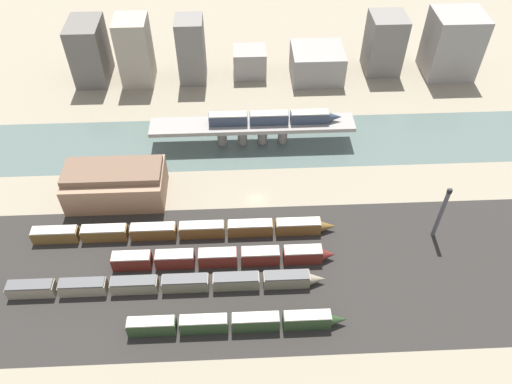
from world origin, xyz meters
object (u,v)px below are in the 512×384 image
(signal_tower, at_px, (441,213))
(train_on_bridge, at_px, (274,118))
(train_yard_far, at_px, (222,257))
(train_yard_outer, at_px, (183,230))
(train_yard_mid, at_px, (166,284))
(warehouse_building, at_px, (116,183))
(train_yard_near, at_px, (235,323))

(signal_tower, bearing_deg, train_on_bridge, 134.66)
(train_yard_far, bearing_deg, train_yard_outer, 137.69)
(train_yard_mid, distance_m, warehouse_building, 33.97)
(train_on_bridge, bearing_deg, warehouse_building, -154.20)
(train_yard_outer, xyz_separation_m, warehouse_building, (-18.28, 14.60, 2.90))
(train_yard_far, bearing_deg, train_yard_mid, -152.39)
(train_on_bridge, xyz_separation_m, train_yard_near, (-12.48, -61.73, -6.91))
(train_yard_outer, height_order, signal_tower, signal_tower)
(train_on_bridge, height_order, train_yard_far, train_on_bridge)
(train_on_bridge, height_order, signal_tower, signal_tower)
(train_on_bridge, distance_m, train_yard_far, 47.39)
(train_yard_far, bearing_deg, warehouse_building, 140.06)
(train_on_bridge, distance_m, train_yard_mid, 58.61)
(signal_tower, bearing_deg, train_yard_mid, -168.71)
(train_yard_outer, bearing_deg, signal_tower, -2.32)
(train_yard_near, bearing_deg, train_yard_mid, 145.26)
(train_on_bridge, relative_size, train_yard_outer, 0.52)
(train_yard_mid, xyz_separation_m, signal_tower, (65.42, 13.06, 6.04))
(train_yard_near, bearing_deg, warehouse_building, 126.91)
(train_yard_far, relative_size, warehouse_building, 2.05)
(train_yard_near, height_order, train_yard_far, train_yard_near)
(train_yard_outer, distance_m, warehouse_building, 23.58)
(train_yard_outer, relative_size, warehouse_building, 2.93)
(train_yard_near, xyz_separation_m, signal_tower, (50.03, 23.73, 5.80))
(train_on_bridge, bearing_deg, train_yard_mid, -118.63)
(train_yard_mid, relative_size, warehouse_building, 2.79)
(train_yard_outer, bearing_deg, warehouse_building, 141.40)
(train_yard_far, xyz_separation_m, signal_tower, (52.65, 6.38, 5.81))
(train_yard_mid, bearing_deg, train_on_bridge, 61.37)
(train_on_bridge, distance_m, warehouse_building, 48.13)
(train_on_bridge, xyz_separation_m, train_yard_outer, (-24.89, -35.47, -7.07))
(train_yard_outer, bearing_deg, train_on_bridge, 54.94)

